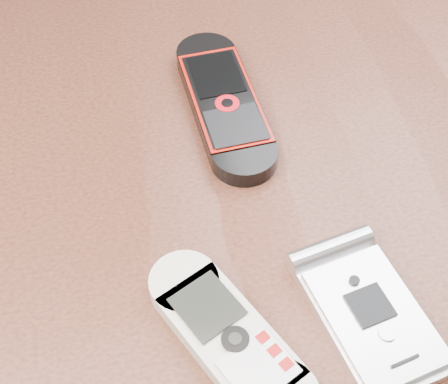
{
  "coord_description": "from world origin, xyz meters",
  "views": [
    {
      "loc": [
        -0.05,
        -0.27,
        1.11
      ],
      "look_at": [
        0.01,
        0.0,
        0.76
      ],
      "focal_mm": 50.0,
      "sensor_mm": 36.0,
      "label": 1
    }
  ],
  "objects_px": {
    "table": "(218,275)",
    "nokia_black_red": "(224,102)",
    "nokia_white": "(230,339)",
    "motorola_razr": "(370,315)"
  },
  "relations": [
    {
      "from": "nokia_black_red",
      "to": "nokia_white",
      "type": "bearing_deg",
      "value": -104.07
    },
    {
      "from": "table",
      "to": "motorola_razr",
      "type": "relative_size",
      "value": 10.38
    },
    {
      "from": "nokia_white",
      "to": "nokia_black_red",
      "type": "xyz_separation_m",
      "value": [
        0.04,
        0.2,
        0.0
      ]
    },
    {
      "from": "table",
      "to": "nokia_white",
      "type": "relative_size",
      "value": 8.55
    },
    {
      "from": "nokia_white",
      "to": "motorola_razr",
      "type": "distance_m",
      "value": 0.09
    },
    {
      "from": "nokia_black_red",
      "to": "motorola_razr",
      "type": "distance_m",
      "value": 0.21
    },
    {
      "from": "nokia_white",
      "to": "motorola_razr",
      "type": "relative_size",
      "value": 1.21
    },
    {
      "from": "nokia_black_red",
      "to": "table",
      "type": "bearing_deg",
      "value": -107.93
    },
    {
      "from": "table",
      "to": "nokia_black_red",
      "type": "height_order",
      "value": "nokia_black_red"
    },
    {
      "from": "table",
      "to": "nokia_black_red",
      "type": "xyz_separation_m",
      "value": [
        0.02,
        0.09,
        0.11
      ]
    }
  ]
}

